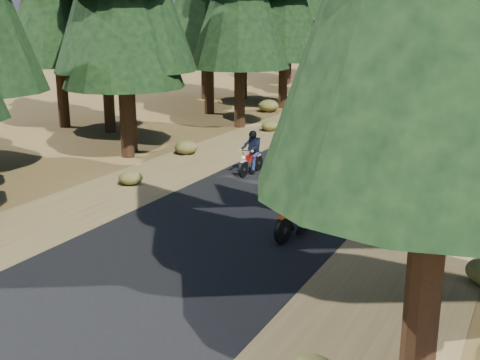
# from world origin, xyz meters

# --- Properties ---
(ground) EXTENTS (120.00, 120.00, 0.00)m
(ground) POSITION_xyz_m (0.00, 0.00, 0.00)
(ground) COLOR #4D3C1B
(ground) RESTS_ON ground
(road) EXTENTS (6.00, 100.00, 0.01)m
(road) POSITION_xyz_m (0.00, 5.00, 0.01)
(road) COLOR black
(road) RESTS_ON ground
(shoulder_l) EXTENTS (3.20, 100.00, 0.01)m
(shoulder_l) POSITION_xyz_m (-4.60, 5.00, 0.00)
(shoulder_l) COLOR brown
(shoulder_l) RESTS_ON ground
(shoulder_r) EXTENTS (3.20, 100.00, 0.01)m
(shoulder_r) POSITION_xyz_m (4.60, 5.00, 0.00)
(shoulder_r) COLOR brown
(shoulder_r) RESTS_ON ground
(understory_shrubs) EXTENTS (15.87, 30.20, 0.69)m
(understory_shrubs) POSITION_xyz_m (0.57, 8.18, 0.28)
(understory_shrubs) COLOR #474C1E
(understory_shrubs) RESTS_ON ground
(rider_lead) EXTENTS (0.86, 2.07, 1.79)m
(rider_lead) POSITION_xyz_m (1.80, 1.05, 0.60)
(rider_lead) COLOR silver
(rider_lead) RESTS_ON road
(rider_follow) EXTENTS (0.55, 1.68, 1.49)m
(rider_follow) POSITION_xyz_m (-1.85, 5.94, 0.50)
(rider_follow) COLOR maroon
(rider_follow) RESTS_ON road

